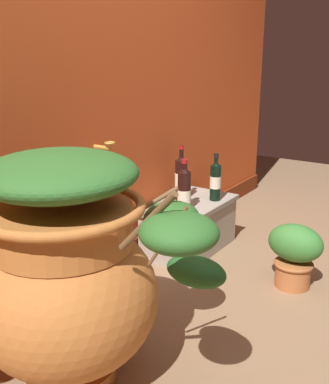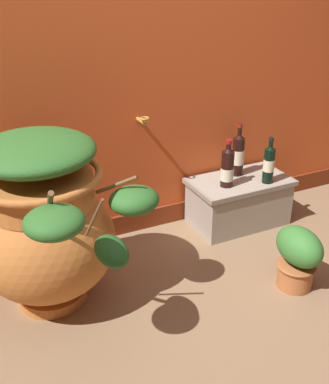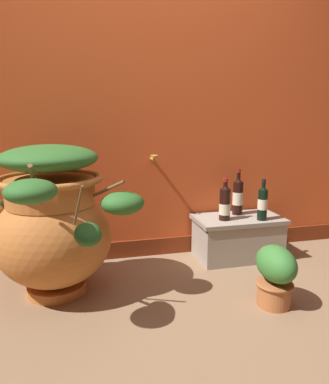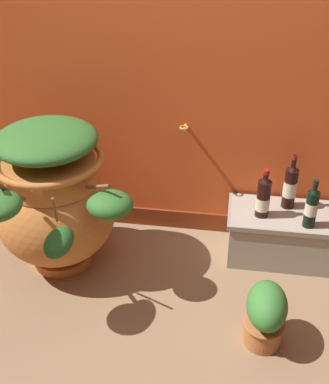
# 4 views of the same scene
# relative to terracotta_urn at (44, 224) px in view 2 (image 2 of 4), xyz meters

# --- Properties ---
(ground_plane) EXTENTS (7.00, 7.00, 0.00)m
(ground_plane) POSITION_rel_terracotta_urn_xyz_m (0.62, -0.64, -0.45)
(ground_plane) COLOR #896B4C
(back_wall) EXTENTS (4.40, 0.33, 2.60)m
(back_wall) POSITION_rel_terracotta_urn_xyz_m (0.62, 0.56, 0.84)
(back_wall) COLOR #D15123
(back_wall) RESTS_ON ground_plane
(terracotta_urn) EXTENTS (1.10, 1.04, 0.89)m
(terracotta_urn) POSITION_rel_terracotta_urn_xyz_m (0.00, 0.00, 0.00)
(terracotta_urn) COLOR #C17033
(terracotta_urn) RESTS_ON ground_plane
(stone_ledge) EXTENTS (0.64, 0.37, 0.31)m
(stone_ledge) POSITION_rel_terracotta_urn_xyz_m (1.30, 0.26, -0.28)
(stone_ledge) COLOR #9E9384
(stone_ledge) RESTS_ON ground_plane
(wine_bottle_left) EXTENTS (0.08, 0.08, 0.30)m
(wine_bottle_left) POSITION_rel_terracotta_urn_xyz_m (1.17, 0.22, -0.01)
(wine_bottle_left) COLOR black
(wine_bottle_left) RESTS_ON stone_ledge
(wine_bottle_middle) EXTENTS (0.07, 0.07, 0.30)m
(wine_bottle_middle) POSITION_rel_terracotta_urn_xyz_m (1.43, 0.15, -0.00)
(wine_bottle_middle) COLOR black
(wine_bottle_middle) RESTS_ON stone_ledge
(wine_bottle_right) EXTENTS (0.08, 0.08, 0.34)m
(wine_bottle_right) POSITION_rel_terracotta_urn_xyz_m (1.32, 0.34, 0.01)
(wine_bottle_right) COLOR black
(wine_bottle_right) RESTS_ON stone_ledge
(potted_shrub) EXTENTS (0.21, 0.29, 0.35)m
(potted_shrub) POSITION_rel_terracotta_urn_xyz_m (1.19, -0.45, -0.26)
(potted_shrub) COLOR #B26638
(potted_shrub) RESTS_ON ground_plane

